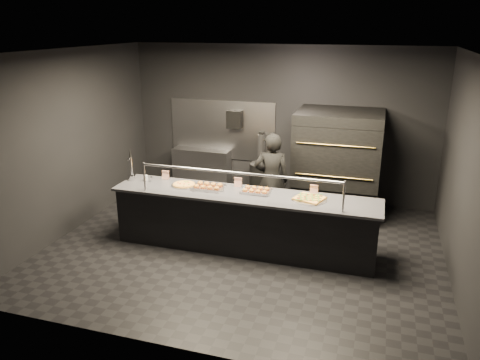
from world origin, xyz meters
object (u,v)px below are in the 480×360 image
Objects in this scene: fire_extinguisher at (261,145)px; round_pizza at (184,185)px; service_counter at (244,221)px; slider_tray_b at (256,190)px; prep_shelf at (202,170)px; worker at (271,180)px; square_pizza at (309,198)px; trash_bin at (261,182)px; towel_dispenser at (235,119)px; beer_tap at (132,171)px; slider_tray_a at (208,187)px; pizza_oven at (337,163)px.

fire_extinguisher reaches higher than round_pizza.
service_counter is 0.52m from slider_tray_b.
prep_shelf is 2.23m from worker.
slider_tray_b is at bearing -77.44° from fire_extinguisher.
service_counter reaches higher than round_pizza.
square_pizza is 2.49m from trash_bin.
towel_dispenser is at bearing 156.04° from trash_bin.
worker is at bearing 79.97° from service_counter.
slider_tray_b is at bearing -65.03° from towel_dispenser.
beer_tap is at bearing -98.93° from prep_shelf.
round_pizza is at bearing -92.87° from towel_dispenser.
beer_tap is (-1.60, -2.31, 0.01)m from fire_extinguisher.
prep_shelf is 2.37m from round_pizza.
service_counter is 2.78m from towel_dispenser.
service_counter is 8.93× the size of slider_tray_b.
slider_tray_a is at bearing -96.12° from fire_extinguisher.
square_pizza is (0.83, -0.09, -0.01)m from slider_tray_b.
round_pizza is at bearing -75.41° from prep_shelf.
slider_tray_a is 1.11× the size of square_pizza.
beer_tap is 2.35m from worker.
service_counter is 2.50m from fire_extinguisher.
fire_extinguisher is 2.35m from slider_tray_a.
round_pizza is 2.01m from square_pizza.
beer_tap is at bearing -124.75° from fire_extinguisher.
slider_tray_a is (-1.80, -1.84, -0.02)m from pizza_oven.
service_counter is at bearing -122.27° from pizza_oven.
pizza_oven is 2.48× the size of trash_bin.
worker is (1.08, -1.35, -0.73)m from towel_dispenser.
service_counter reaches higher than slider_tray_b.
round_pizza is at bearing -110.20° from trash_bin.
pizza_oven reaches higher than service_counter.
towel_dispenser is 0.62× the size of slider_tray_a.
beer_tap is 2.94m from square_pizza.
square_pizza is at bearing 115.90° from worker.
worker is (0.18, 1.04, 0.36)m from service_counter.
towel_dispenser is 1.36m from trash_bin.
worker is at bearing -51.22° from towel_dispenser.
worker reaches higher than square_pizza.
slider_tray_a is at bearing -175.94° from slider_tray_b.
slider_tray_b is at bearing 36.86° from service_counter.
square_pizza is (2.01, -0.04, 0.00)m from round_pizza.
service_counter is at bearing -2.76° from beer_tap.
slider_tray_b is (0.51, -2.28, -0.11)m from fire_extinguisher.
slider_tray_a is 1.23× the size of slider_tray_b.
slider_tray_b is 0.91× the size of square_pizza.
beer_tap is 1.03× the size of square_pizza.
beer_tap is at bearing -129.84° from trash_bin.
round_pizza is at bearing 175.63° from service_counter.
prep_shelf is at bearing 128.61° from slider_tray_b.
slider_tray_a is at bearing -66.10° from prep_shelf.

